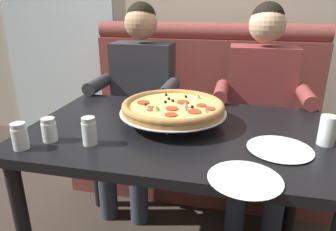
{
  "coord_description": "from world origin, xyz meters",
  "views": [
    {
      "loc": [
        0.23,
        -1.22,
        1.26
      ],
      "look_at": [
        -0.06,
        0.05,
        0.78
      ],
      "focal_mm": 32.56,
      "sensor_mm": 36.0,
      "label": 1
    }
  ],
  "objects_px": {
    "diner_left": "(139,93)",
    "shaker_parmesan": "(20,138)",
    "shaker_pepper_flakes": "(89,133)",
    "plate_near_left": "(280,147)",
    "drinking_glass": "(327,132)",
    "shaker_oregano": "(49,131)",
    "patio_chair": "(99,70)",
    "booth_bench": "(200,127)",
    "diner_right": "(260,101)",
    "plate_near_right": "(245,177)",
    "pizza": "(173,107)",
    "dining_table": "(178,147)"
  },
  "relations": [
    {
      "from": "diner_left",
      "to": "shaker_parmesan",
      "type": "xyz_separation_m",
      "value": [
        -0.16,
        -0.94,
        0.08
      ]
    },
    {
      "from": "shaker_pepper_flakes",
      "to": "plate_near_left",
      "type": "xyz_separation_m",
      "value": [
        0.72,
        0.11,
        -0.04
      ]
    },
    {
      "from": "shaker_parmesan",
      "to": "drinking_glass",
      "type": "relative_size",
      "value": 0.88
    },
    {
      "from": "shaker_oregano",
      "to": "drinking_glass",
      "type": "height_order",
      "value": "drinking_glass"
    },
    {
      "from": "diner_left",
      "to": "shaker_pepper_flakes",
      "type": "distance_m",
      "value": 0.86
    },
    {
      "from": "patio_chair",
      "to": "booth_bench",
      "type": "bearing_deg",
      "value": -41.39
    },
    {
      "from": "booth_bench",
      "to": "diner_right",
      "type": "bearing_deg",
      "value": -34.73
    },
    {
      "from": "diner_left",
      "to": "plate_near_left",
      "type": "height_order",
      "value": "diner_left"
    },
    {
      "from": "shaker_parmesan",
      "to": "patio_chair",
      "type": "xyz_separation_m",
      "value": [
        -0.83,
        2.42,
        -0.26
      ]
    },
    {
      "from": "booth_bench",
      "to": "diner_right",
      "type": "relative_size",
      "value": 1.34
    },
    {
      "from": "shaker_pepper_flakes",
      "to": "shaker_oregano",
      "type": "relative_size",
      "value": 1.16
    },
    {
      "from": "drinking_glass",
      "to": "patio_chair",
      "type": "distance_m",
      "value": 2.9
    },
    {
      "from": "booth_bench",
      "to": "shaker_oregano",
      "type": "bearing_deg",
      "value": -113.05
    },
    {
      "from": "plate_near_left",
      "to": "plate_near_right",
      "type": "height_order",
      "value": "same"
    },
    {
      "from": "diner_right",
      "to": "pizza",
      "type": "relative_size",
      "value": 2.64
    },
    {
      "from": "shaker_parmesan",
      "to": "plate_near_right",
      "type": "relative_size",
      "value": 0.44
    },
    {
      "from": "diner_right",
      "to": "shaker_pepper_flakes",
      "type": "distance_m",
      "value": 1.1
    },
    {
      "from": "diner_left",
      "to": "shaker_oregano",
      "type": "height_order",
      "value": "diner_left"
    },
    {
      "from": "diner_left",
      "to": "plate_near_left",
      "type": "xyz_separation_m",
      "value": [
        0.8,
        -0.74,
        0.04
      ]
    },
    {
      "from": "diner_left",
      "to": "plate_near_right",
      "type": "bearing_deg",
      "value": -55.82
    },
    {
      "from": "plate_near_left",
      "to": "drinking_glass",
      "type": "distance_m",
      "value": 0.2
    },
    {
      "from": "dining_table",
      "to": "shaker_parmesan",
      "type": "distance_m",
      "value": 0.65
    },
    {
      "from": "diner_right",
      "to": "plate_near_right",
      "type": "bearing_deg",
      "value": -95.95
    },
    {
      "from": "drinking_glass",
      "to": "booth_bench",
      "type": "bearing_deg",
      "value": 122.89
    },
    {
      "from": "diner_right",
      "to": "diner_left",
      "type": "bearing_deg",
      "value": 180.0
    },
    {
      "from": "diner_right",
      "to": "shaker_oregano",
      "type": "height_order",
      "value": "diner_right"
    },
    {
      "from": "shaker_oregano",
      "to": "plate_near_right",
      "type": "height_order",
      "value": "shaker_oregano"
    },
    {
      "from": "shaker_oregano",
      "to": "shaker_parmesan",
      "type": "bearing_deg",
      "value": -127.25
    },
    {
      "from": "booth_bench",
      "to": "dining_table",
      "type": "xyz_separation_m",
      "value": [
        0.0,
        -0.88,
        0.25
      ]
    },
    {
      "from": "booth_bench",
      "to": "shaker_oregano",
      "type": "height_order",
      "value": "booth_bench"
    },
    {
      "from": "pizza",
      "to": "shaker_oregano",
      "type": "distance_m",
      "value": 0.53
    },
    {
      "from": "shaker_oregano",
      "to": "diner_left",
      "type": "bearing_deg",
      "value": 83.81
    },
    {
      "from": "diner_right",
      "to": "shaker_pepper_flakes",
      "type": "bearing_deg",
      "value": -129.16
    },
    {
      "from": "pizza",
      "to": "plate_near_right",
      "type": "distance_m",
      "value": 0.53
    },
    {
      "from": "booth_bench",
      "to": "plate_near_right",
      "type": "xyz_separation_m",
      "value": [
        0.28,
        -1.25,
        0.35
      ]
    },
    {
      "from": "diner_left",
      "to": "patio_chair",
      "type": "xyz_separation_m",
      "value": [
        -0.99,
        1.48,
        -0.19
      ]
    },
    {
      "from": "shaker_pepper_flakes",
      "to": "plate_near_right",
      "type": "bearing_deg",
      "value": -12.73
    },
    {
      "from": "diner_left",
      "to": "shaker_parmesan",
      "type": "distance_m",
      "value": 0.96
    },
    {
      "from": "booth_bench",
      "to": "shaker_parmesan",
      "type": "height_order",
      "value": "booth_bench"
    },
    {
      "from": "drinking_glass",
      "to": "diner_left",
      "type": "bearing_deg",
      "value": 146.45
    },
    {
      "from": "shaker_oregano",
      "to": "plate_near_left",
      "type": "bearing_deg",
      "value": 7.55
    },
    {
      "from": "dining_table",
      "to": "diner_right",
      "type": "height_order",
      "value": "diner_right"
    },
    {
      "from": "shaker_parmesan",
      "to": "plate_near_left",
      "type": "distance_m",
      "value": 0.98
    },
    {
      "from": "plate_near_left",
      "to": "drinking_glass",
      "type": "height_order",
      "value": "drinking_glass"
    },
    {
      "from": "booth_bench",
      "to": "diner_right",
      "type": "height_order",
      "value": "diner_right"
    },
    {
      "from": "diner_right",
      "to": "drinking_glass",
      "type": "bearing_deg",
      "value": -72.34
    },
    {
      "from": "dining_table",
      "to": "patio_chair",
      "type": "distance_m",
      "value": 2.51
    },
    {
      "from": "dining_table",
      "to": "shaker_parmesan",
      "type": "relative_size",
      "value": 12.87
    },
    {
      "from": "booth_bench",
      "to": "drinking_glass",
      "type": "bearing_deg",
      "value": -57.11
    },
    {
      "from": "shaker_pepper_flakes",
      "to": "shaker_parmesan",
      "type": "height_order",
      "value": "shaker_pepper_flakes"
    }
  ]
}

